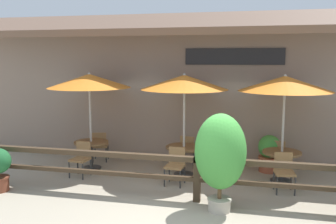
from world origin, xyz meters
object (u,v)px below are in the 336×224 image
(patio_umbrella_middle, at_px, (184,82))
(potted_plant_tall_tropical, at_px, (269,153))
(chair_far_wallside, at_px, (277,154))
(chair_far_streetside, at_px, (284,170))
(chair_middle_wallside, at_px, (189,149))
(dining_table_far, at_px, (282,157))
(chair_near_wallside, at_px, (100,145))
(patio_umbrella_far, at_px, (285,84))
(patio_umbrella_near, at_px, (89,81))
(dining_table_middle, at_px, (184,152))
(dining_table_near, at_px, (91,147))
(chair_near_streetside, at_px, (81,157))
(potted_plant_small_flowering, at_px, (220,154))
(chair_middle_streetside, at_px, (176,164))

(patio_umbrella_middle, distance_m, potted_plant_tall_tropical, 2.94)
(chair_far_wallside, bearing_deg, chair_far_streetside, 101.63)
(chair_middle_wallside, xyz_separation_m, chair_far_streetside, (2.40, -1.47, 0.00))
(dining_table_far, height_order, potted_plant_tall_tropical, potted_plant_tall_tropical)
(chair_near_wallside, height_order, chair_far_wallside, same)
(patio_umbrella_far, bearing_deg, dining_table_far, -90.00)
(patio_umbrella_near, distance_m, dining_table_middle, 3.09)
(dining_table_far, xyz_separation_m, chair_far_wallside, (-0.06, 0.72, -0.10))
(chair_far_streetside, bearing_deg, chair_near_wallside, 157.08)
(dining_table_near, relative_size, patio_umbrella_middle, 0.36)
(dining_table_near, xyz_separation_m, chair_near_streetside, (0.04, -0.69, -0.10))
(chair_near_streetside, relative_size, patio_umbrella_far, 0.34)
(patio_umbrella_near, xyz_separation_m, chair_near_wallside, (-0.05, 0.69, -1.87))
(chair_near_streetside, distance_m, chair_far_wallside, 5.03)
(patio_umbrella_near, xyz_separation_m, chair_far_streetside, (4.93, -0.71, -1.87))
(chair_near_streetside, bearing_deg, chair_far_wallside, 22.54)
(dining_table_far, bearing_deg, patio_umbrella_near, -179.94)
(chair_near_streetside, distance_m, chair_far_streetside, 4.89)
(potted_plant_small_flowering, bearing_deg, chair_far_wallside, 66.40)
(chair_near_wallside, xyz_separation_m, dining_table_middle, (2.58, -0.69, 0.10))
(chair_near_wallside, height_order, potted_plant_tall_tropical, potted_plant_tall_tropical)
(patio_umbrella_middle, bearing_deg, potted_plant_small_flowering, -62.64)
(chair_near_wallside, bearing_deg, chair_far_streetside, 150.20)
(patio_umbrella_far, bearing_deg, dining_table_middle, -179.90)
(dining_table_middle, bearing_deg, chair_middle_wallside, 90.48)
(patio_umbrella_near, distance_m, patio_umbrella_middle, 2.53)
(potted_plant_small_flowering, bearing_deg, dining_table_far, 58.56)
(dining_table_near, bearing_deg, dining_table_middle, 0.02)
(potted_plant_tall_tropical, bearing_deg, chair_far_wallside, -13.10)
(chair_far_streetside, bearing_deg, dining_table_far, 83.32)
(chair_far_wallside, bearing_deg, chair_middle_streetside, 40.85)
(patio_umbrella_middle, distance_m, dining_table_middle, 1.77)
(chair_middle_wallside, relative_size, potted_plant_tall_tropical, 0.89)
(chair_near_streetside, xyz_separation_m, chair_middle_streetside, (2.44, -0.06, 0.00))
(chair_near_streetside, bearing_deg, potted_plant_tall_tropical, 23.72)
(patio_umbrella_middle, bearing_deg, dining_table_near, -179.98)
(chair_far_wallside, bearing_deg, potted_plant_small_flowering, 75.56)
(chair_far_wallside, relative_size, potted_plant_small_flowering, 0.45)
(chair_near_wallside, height_order, potted_plant_small_flowering, potted_plant_small_flowering)
(chair_far_wallside, bearing_deg, patio_umbrella_far, 103.63)
(chair_near_wallside, distance_m, patio_umbrella_far, 5.35)
(dining_table_near, distance_m, potted_plant_small_flowering, 4.23)
(patio_umbrella_far, bearing_deg, chair_near_wallside, 172.12)
(potted_plant_tall_tropical, bearing_deg, chair_near_streetside, -162.50)
(chair_near_streetside, xyz_separation_m, dining_table_far, (4.89, 0.70, 0.10))
(dining_table_middle, xyz_separation_m, potted_plant_small_flowering, (1.09, -2.11, 0.55))
(dining_table_middle, distance_m, chair_middle_streetside, 0.76)
(patio_umbrella_far, distance_m, potted_plant_tall_tropical, 2.04)
(patio_umbrella_near, distance_m, chair_near_wallside, 2.00)
(potted_plant_small_flowering, distance_m, potted_plant_tall_tropical, 3.13)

